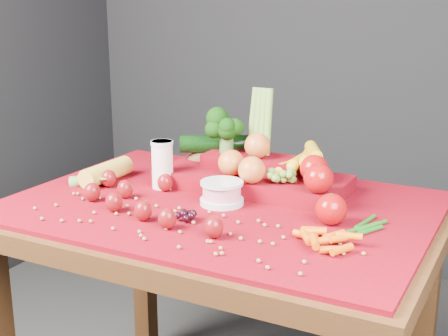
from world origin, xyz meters
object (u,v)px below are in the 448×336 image
at_px(table, 220,242).
at_px(produce_mound, 259,169).
at_px(milk_glass, 162,163).
at_px(yogurt_bowl, 222,192).

relative_size(table, produce_mound, 1.89).
distance_m(table, milk_glass, 0.27).
relative_size(milk_glass, produce_mound, 0.23).
xyz_separation_m(table, milk_glass, (-0.20, 0.04, 0.18)).
bearing_deg(milk_glass, yogurt_bowl, -13.75).
xyz_separation_m(yogurt_bowl, produce_mound, (0.03, 0.16, 0.03)).
relative_size(milk_glass, yogurt_bowl, 1.19).
height_order(milk_glass, produce_mound, produce_mound).
relative_size(table, milk_glass, 8.30).
bearing_deg(produce_mound, table, -103.66).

